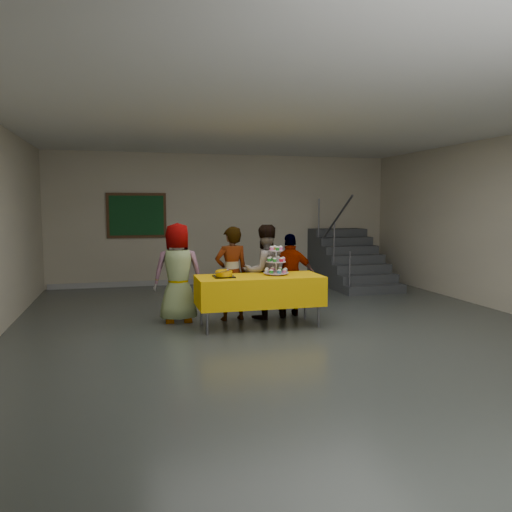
# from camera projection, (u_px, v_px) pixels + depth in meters

# --- Properties ---
(room_shell) EXTENTS (10.00, 10.04, 3.02)m
(room_shell) POSITION_uv_depth(u_px,v_px,m) (295.00, 183.00, 6.80)
(room_shell) COLOR #4C514C
(room_shell) RESTS_ON ground
(bake_table) EXTENTS (1.88, 0.78, 0.77)m
(bake_table) POSITION_uv_depth(u_px,v_px,m) (259.00, 290.00, 7.49)
(bake_table) COLOR #595960
(bake_table) RESTS_ON ground
(cupcake_stand) EXTENTS (0.38, 0.38, 0.44)m
(cupcake_stand) POSITION_uv_depth(u_px,v_px,m) (276.00, 264.00, 7.58)
(cupcake_stand) COLOR silver
(cupcake_stand) RESTS_ON bake_table
(bear_cake) EXTENTS (0.32, 0.36, 0.12)m
(bear_cake) POSITION_uv_depth(u_px,v_px,m) (224.00, 273.00, 7.33)
(bear_cake) COLOR black
(bear_cake) RESTS_ON bake_table
(schoolchild_a) EXTENTS (0.77, 0.51, 1.55)m
(schoolchild_a) POSITION_uv_depth(u_px,v_px,m) (178.00, 273.00, 7.76)
(schoolchild_a) COLOR slate
(schoolchild_a) RESTS_ON ground
(schoolchild_b) EXTENTS (0.59, 0.43, 1.49)m
(schoolchild_b) POSITION_uv_depth(u_px,v_px,m) (232.00, 273.00, 7.90)
(schoolchild_b) COLOR slate
(schoolchild_b) RESTS_ON ground
(schoolchild_c) EXTENTS (0.83, 0.69, 1.52)m
(schoolchild_c) POSITION_uv_depth(u_px,v_px,m) (264.00, 272.00, 8.04)
(schoolchild_c) COLOR slate
(schoolchild_c) RESTS_ON ground
(schoolchild_d) EXTENTS (0.84, 0.45, 1.36)m
(schoolchild_d) POSITION_uv_depth(u_px,v_px,m) (291.00, 275.00, 8.21)
(schoolchild_d) COLOR slate
(schoolchild_d) RESTS_ON ground
(staircase) EXTENTS (1.30, 2.40, 2.04)m
(staircase) POSITION_uv_depth(u_px,v_px,m) (347.00, 263.00, 11.60)
(staircase) COLOR #424447
(staircase) RESTS_ON ground
(noticeboard) EXTENTS (1.30, 0.05, 1.00)m
(noticeboard) POSITION_uv_depth(u_px,v_px,m) (137.00, 215.00, 11.11)
(noticeboard) COLOR #472B16
(noticeboard) RESTS_ON ground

